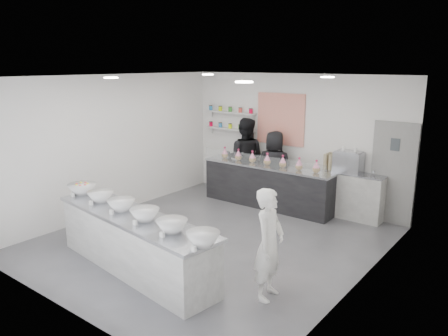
{
  "coord_description": "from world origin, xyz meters",
  "views": [
    {
      "loc": [
        4.82,
        -5.86,
        3.23
      ],
      "look_at": [
        -0.02,
        0.4,
        1.32
      ],
      "focal_mm": 35.0,
      "sensor_mm": 36.0,
      "label": 1
    }
  ],
  "objects_px": {
    "prep_counter": "(134,243)",
    "back_bar": "(267,186)",
    "staff_right": "(274,168)",
    "espresso_ledge": "(351,195)",
    "woman_prep": "(269,244)",
    "staff_left": "(245,158)",
    "espresso_machine": "(349,162)"
  },
  "relations": [
    {
      "from": "prep_counter",
      "to": "woman_prep",
      "type": "bearing_deg",
      "value": 23.17
    },
    {
      "from": "espresso_ledge",
      "to": "staff_right",
      "type": "xyz_separation_m",
      "value": [
        -1.81,
        -0.18,
        0.37
      ]
    },
    {
      "from": "back_bar",
      "to": "espresso_machine",
      "type": "height_order",
      "value": "espresso_machine"
    },
    {
      "from": "prep_counter",
      "to": "staff_left",
      "type": "xyz_separation_m",
      "value": [
        -0.86,
        4.26,
        0.52
      ]
    },
    {
      "from": "espresso_machine",
      "to": "staff_left",
      "type": "relative_size",
      "value": 0.29
    },
    {
      "from": "prep_counter",
      "to": "back_bar",
      "type": "distance_m",
      "value": 3.97
    },
    {
      "from": "staff_right",
      "to": "prep_counter",
      "type": "bearing_deg",
      "value": 71.77
    },
    {
      "from": "prep_counter",
      "to": "espresso_ledge",
      "type": "xyz_separation_m",
      "value": [
        1.78,
        4.44,
        0.03
      ]
    },
    {
      "from": "espresso_ledge",
      "to": "espresso_machine",
      "type": "height_order",
      "value": "espresso_machine"
    },
    {
      "from": "espresso_ledge",
      "to": "woman_prep",
      "type": "relative_size",
      "value": 0.84
    },
    {
      "from": "espresso_machine",
      "to": "staff_right",
      "type": "distance_m",
      "value": 1.74
    },
    {
      "from": "prep_counter",
      "to": "espresso_machine",
      "type": "height_order",
      "value": "espresso_machine"
    },
    {
      "from": "prep_counter",
      "to": "staff_right",
      "type": "xyz_separation_m",
      "value": [
        -0.04,
        4.26,
        0.4
      ]
    },
    {
      "from": "staff_left",
      "to": "prep_counter",
      "type": "bearing_deg",
      "value": 79.84
    },
    {
      "from": "prep_counter",
      "to": "back_bar",
      "type": "height_order",
      "value": "back_bar"
    },
    {
      "from": "staff_right",
      "to": "espresso_machine",
      "type": "bearing_deg",
      "value": 167.29
    },
    {
      "from": "prep_counter",
      "to": "staff_right",
      "type": "distance_m",
      "value": 4.27
    },
    {
      "from": "prep_counter",
      "to": "woman_prep",
      "type": "xyz_separation_m",
      "value": [
        2.11,
        0.6,
        0.33
      ]
    },
    {
      "from": "prep_counter",
      "to": "woman_prep",
      "type": "height_order",
      "value": "woman_prep"
    },
    {
      "from": "staff_right",
      "to": "staff_left",
      "type": "bearing_deg",
      "value": -18.75
    },
    {
      "from": "espresso_ledge",
      "to": "staff_right",
      "type": "height_order",
      "value": "staff_right"
    },
    {
      "from": "espresso_machine",
      "to": "staff_right",
      "type": "bearing_deg",
      "value": -173.96
    },
    {
      "from": "prep_counter",
      "to": "woman_prep",
      "type": "relative_size",
      "value": 2.13
    },
    {
      "from": "back_bar",
      "to": "espresso_ledge",
      "type": "distance_m",
      "value": 1.88
    },
    {
      "from": "woman_prep",
      "to": "prep_counter",
      "type": "bearing_deg",
      "value": 96.84
    },
    {
      "from": "espresso_ledge",
      "to": "staff_left",
      "type": "distance_m",
      "value": 2.69
    },
    {
      "from": "back_bar",
      "to": "staff_right",
      "type": "bearing_deg",
      "value": 87.73
    },
    {
      "from": "prep_counter",
      "to": "staff_left",
      "type": "bearing_deg",
      "value": 108.8
    },
    {
      "from": "espresso_ledge",
      "to": "woman_prep",
      "type": "bearing_deg",
      "value": -84.95
    },
    {
      "from": "espresso_machine",
      "to": "woman_prep",
      "type": "xyz_separation_m",
      "value": [
        0.45,
        -3.84,
        -0.41
      ]
    },
    {
      "from": "back_bar",
      "to": "espresso_ledge",
      "type": "bearing_deg",
      "value": 13.89
    },
    {
      "from": "prep_counter",
      "to": "staff_left",
      "type": "distance_m",
      "value": 4.37
    }
  ]
}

